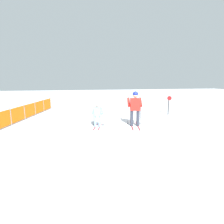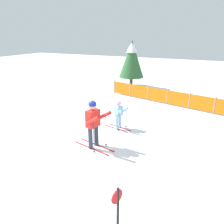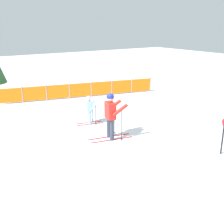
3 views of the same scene
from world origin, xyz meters
name	(u,v)px [view 2 (image 2 of 3)]	position (x,y,z in m)	size (l,w,h in m)	color
ground_plane	(87,145)	(0.00, 0.00, 0.00)	(60.00, 60.00, 0.00)	white
skier_adult	(94,120)	(0.32, 0.01, 1.03)	(1.66, 0.82, 1.72)	maroon
skier_child	(119,113)	(0.45, 1.86, 0.71)	(1.17, 0.60, 1.22)	maroon
safety_fence	(178,99)	(2.16, 5.96, 0.45)	(8.69, 2.13, 0.90)	gray
conifer_far	(132,58)	(-1.91, 9.45, 2.09)	(1.82, 1.82, 3.38)	#4C3823
trail_marker	(118,210)	(2.60, -3.05, 0.78)	(0.10, 0.27, 1.24)	black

